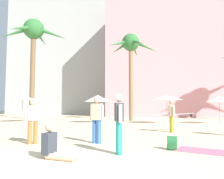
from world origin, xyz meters
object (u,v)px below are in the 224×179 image
(cafe_umbrella_3, at_px, (98,98))
(backpack, at_px, (172,143))
(person_far_left, at_px, (33,119))
(person_near_right, at_px, (97,118))
(beach_towel, at_px, (211,152))
(palm_tree_right, at_px, (33,37))
(cafe_umbrella_1, at_px, (23,98))
(cafe_umbrella_2, at_px, (167,98))
(palm_tree_left, at_px, (131,49))
(person_mid_right, at_px, (54,146))
(person_mid_left, at_px, (119,121))
(cafe_umbrella_0, at_px, (219,99))
(person_near_left, at_px, (171,115))

(cafe_umbrella_3, distance_m, backpack, 11.74)
(person_far_left, distance_m, person_near_right, 2.32)
(cafe_umbrella_3, distance_m, beach_towel, 12.38)
(palm_tree_right, distance_m, cafe_umbrella_1, 8.03)
(palm_tree_right, height_order, backpack, palm_tree_right)
(palm_tree_right, bearing_deg, beach_towel, -46.28)
(cafe_umbrella_1, height_order, cafe_umbrella_2, cafe_umbrella_1)
(beach_towel, relative_size, backpack, 4.76)
(palm_tree_left, bearing_deg, cafe_umbrella_3, -123.74)
(person_near_right, bearing_deg, backpack, 93.36)
(person_near_right, xyz_separation_m, person_mid_right, (-0.51, -2.57, -0.62))
(cafe_umbrella_2, xyz_separation_m, person_near_right, (-3.24, -9.90, -1.08))
(palm_tree_right, height_order, person_mid_left, palm_tree_right)
(cafe_umbrella_1, distance_m, beach_towel, 16.61)
(cafe_umbrella_2, height_order, person_mid_right, cafe_umbrella_2)
(cafe_umbrella_0, bearing_deg, backpack, -112.40)
(backpack, distance_m, person_mid_right, 3.60)
(beach_towel, bearing_deg, cafe_umbrella_0, 72.81)
(cafe_umbrella_2, xyz_separation_m, person_mid_right, (-3.76, -12.47, -1.70))
(cafe_umbrella_3, height_order, beach_towel, cafe_umbrella_3)
(cafe_umbrella_0, bearing_deg, person_near_left, -124.18)
(person_near_left, bearing_deg, cafe_umbrella_0, -139.06)
(backpack, distance_m, person_near_right, 2.84)
(cafe_umbrella_2, bearing_deg, beach_towel, -87.42)
(person_mid_right, bearing_deg, palm_tree_left, 98.97)
(cafe_umbrella_0, distance_m, person_near_left, 7.47)
(cafe_umbrella_2, distance_m, backpack, 10.87)
(cafe_umbrella_2, relative_size, person_mid_right, 2.56)
(backpack, bearing_deg, person_mid_left, -47.96)
(backpack, bearing_deg, person_far_left, -82.17)
(cafe_umbrella_1, bearing_deg, backpack, -42.37)
(palm_tree_left, height_order, cafe_umbrella_1, palm_tree_left)
(cafe_umbrella_0, height_order, cafe_umbrella_1, cafe_umbrella_1)
(palm_tree_right, xyz_separation_m, cafe_umbrella_3, (8.13, -4.11, -6.80))
(person_far_left, bearing_deg, cafe_umbrella_2, 108.59)
(cafe_umbrella_0, height_order, person_mid_left, cafe_umbrella_0)
(cafe_umbrella_2, height_order, person_far_left, cafe_umbrella_2)
(cafe_umbrella_2, bearing_deg, person_far_left, -117.88)
(cafe_umbrella_1, relative_size, person_near_right, 1.39)
(cafe_umbrella_0, height_order, person_mid_right, cafe_umbrella_0)
(palm_tree_right, height_order, person_mid_right, palm_tree_right)
(cafe_umbrella_0, xyz_separation_m, cafe_umbrella_2, (-3.98, -0.45, 0.12))
(beach_towel, height_order, person_far_left, person_far_left)
(cafe_umbrella_1, height_order, person_mid_left, cafe_umbrella_1)
(palm_tree_right, bearing_deg, cafe_umbrella_3, -26.82)
(palm_tree_right, distance_m, person_far_left, 18.28)
(person_near_right, bearing_deg, palm_tree_right, -122.80)
(beach_towel, relative_size, person_mid_left, 1.16)
(palm_tree_right, distance_m, person_near_left, 18.31)
(palm_tree_left, height_order, cafe_umbrella_2, palm_tree_left)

